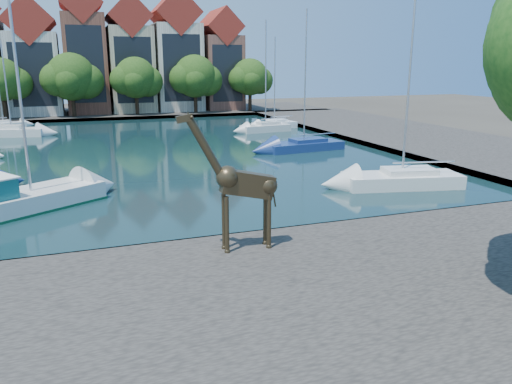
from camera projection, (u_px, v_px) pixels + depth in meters
ground at (238, 244)px, 20.44m from camera, size 160.00×160.00×0.00m
water_basin at (152, 150)px, 42.30m from camera, size 38.00×50.00×0.08m
near_quay at (313, 318)px, 14.00m from camera, size 50.00×14.00×0.50m
far_quay at (119, 113)px, 71.40m from camera, size 60.00×16.00×0.50m
right_quay at (401, 134)px, 50.42m from camera, size 14.00×52.00×0.50m
townhouse_west_inner at (34, 62)px, 66.18m from camera, size 6.43×9.18×15.15m
townhouse_center at (85, 54)px, 68.05m from camera, size 5.44×9.18×16.93m
townhouse_east_inner at (130, 59)px, 70.17m from camera, size 5.94×9.18×15.79m
townhouse_east_mid at (176, 57)px, 72.20m from camera, size 6.43×9.18×16.65m
townhouse_east_end at (219, 64)px, 74.58m from camera, size 5.44×9.18×14.43m
far_tree_west at (2, 81)px, 60.63m from camera, size 6.76×5.20×7.36m
far_tree_mid_west at (72, 78)px, 63.20m from camera, size 7.80×6.00×8.00m
far_tree_mid_east at (136, 79)px, 65.85m from camera, size 7.02×5.40×7.52m
far_tree_east at (196, 78)px, 68.44m from camera, size 7.54×5.80×7.84m
far_tree_far_east at (251, 78)px, 71.09m from camera, size 6.76×5.20×7.36m
giraffe_statue at (240, 184)px, 17.91m from camera, size 3.53×0.66×5.05m
motorsailer at (4, 200)px, 23.88m from camera, size 9.04×7.17×9.88m
sailboat_left_d at (12, 130)px, 49.77m from camera, size 6.47×3.41×9.19m
sailboat_left_e at (3, 124)px, 55.95m from camera, size 4.80×2.92×7.78m
sailboat_right_a at (402, 177)px, 29.38m from camera, size 7.16×3.77×10.63m
sailboat_right_b at (304, 144)px, 41.83m from camera, size 6.93×3.07×11.27m
sailboat_right_c at (265, 126)px, 53.10m from camera, size 5.47×2.47×11.36m
sailboat_right_d at (274, 123)px, 55.70m from camera, size 5.30×2.63×9.85m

